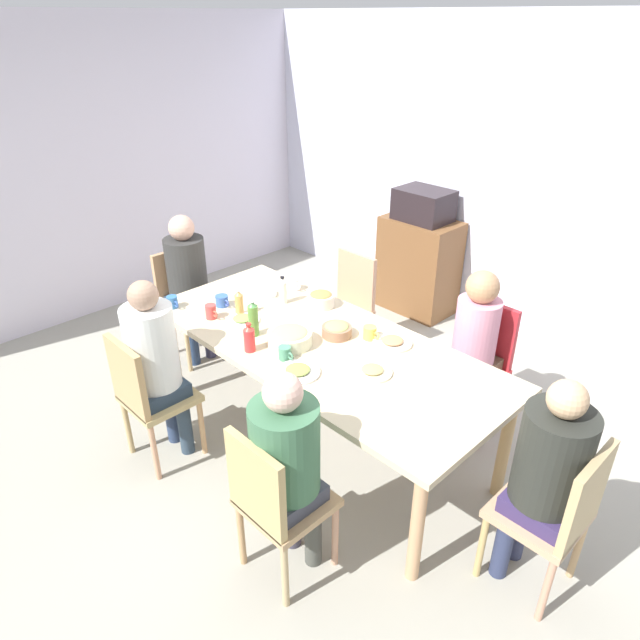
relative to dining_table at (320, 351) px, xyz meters
The scene contains 35 objects.
ground_plane 0.70m from the dining_table, ahead, with size 6.86×6.86×0.00m, color gray.
wall_back 2.41m from the dining_table, 90.00° to the left, with size 5.96×0.12×2.60m, color silver.
wall_left 2.98m from the dining_table, behind, with size 0.12×4.78×2.60m, color silver.
dining_table is the anchor object (origin of this frame).
chair_0 1.09m from the dining_table, 56.11° to the right, with size 0.40×0.40×0.90m.
person_0 1.00m from the dining_table, 53.26° to the right, with size 0.33×0.33×1.19m.
chair_1 1.59m from the dining_table, behind, with size 0.40×0.40×0.90m.
person_1 1.49m from the dining_table, behind, with size 0.31×0.31×1.23m.
chair_2 1.09m from the dining_table, 123.89° to the left, with size 0.40×0.40×0.90m.
chair_3 1.09m from the dining_table, 123.89° to the right, with size 0.40×0.40×0.90m.
person_3 1.00m from the dining_table, 126.76° to the right, with size 0.30×0.30×1.24m.
chair_4 1.59m from the dining_table, ahead, with size 0.40×0.40×0.90m.
person_4 1.49m from the dining_table, ahead, with size 0.32×0.32×1.20m.
chair_5 1.09m from the dining_table, 56.11° to the left, with size 0.40×0.40×0.90m.
person_5 1.00m from the dining_table, 53.18° to the left, with size 0.30×0.30×1.18m.
plate_0 0.58m from the dining_table, 160.71° to the right, with size 0.22×0.22×0.04m.
plate_1 0.39m from the dining_table, 63.60° to the right, with size 0.25×0.25×0.04m.
plate_2 0.45m from the dining_table, 41.53° to the left, with size 0.24×0.24×0.04m.
plate_3 0.47m from the dining_table, ahead, with size 0.23×0.23×0.04m.
bowl_0 0.17m from the dining_table, 79.25° to the left, with size 0.19×0.19×0.09m.
bowl_1 0.50m from the dining_table, 134.86° to the left, with size 0.19×0.19×0.11m.
bowl_2 0.22m from the dining_table, 123.29° to the right, with size 0.28×0.28×0.10m.
cup_0 1.12m from the dining_table, 158.67° to the right, with size 0.11×0.07×0.08m.
cup_1 0.79m from the dining_table, 157.07° to the right, with size 0.11×0.07×0.10m.
cup_2 0.77m from the dining_table, 150.27° to the left, with size 0.11×0.08×0.09m.
cup_3 0.74m from the dining_table, 165.11° to the left, with size 0.12×0.08×0.08m.
cup_4 0.31m from the dining_table, 88.97° to the right, with size 0.11×0.07×0.08m.
cup_5 0.84m from the dining_table, 169.90° to the right, with size 0.13×0.09×0.08m.
cup_6 0.33m from the dining_table, 52.02° to the left, with size 0.12×0.08×0.08m.
bottle_0 0.46m from the dining_table, 145.22° to the right, with size 0.06×0.06×0.24m.
bottle_1 0.67m from the dining_table, 167.79° to the right, with size 0.06×0.06×0.18m.
bottle_2 0.61m from the dining_table, 161.67° to the left, with size 0.06×0.06×0.20m.
bottle_3 0.46m from the dining_table, 119.79° to the right, with size 0.07×0.07×0.18m.
side_cabinet 2.18m from the dining_table, 110.11° to the left, with size 0.70×0.44×0.90m, color brown.
microwave 2.19m from the dining_table, 110.11° to the left, with size 0.48×0.36×0.28m, color black.
Camera 1 is at (2.16, -2.11, 2.55)m, focal length 31.81 mm.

